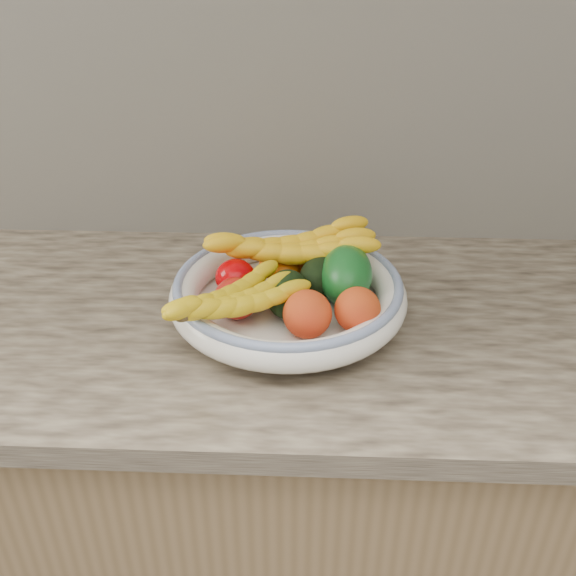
{
  "coord_description": "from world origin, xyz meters",
  "views": [
    {
      "loc": [
        0.04,
        0.76,
        1.5
      ],
      "look_at": [
        0.0,
        1.66,
        0.96
      ],
      "focal_mm": 40.0,
      "sensor_mm": 36.0,
      "label": 1
    }
  ],
  "objects_px": {
    "fruit_bowl": "(288,294)",
    "banana_bunch_back": "(290,252)",
    "banana_bunch_front": "(234,304)",
    "green_mango": "(346,275)"
  },
  "relations": [
    {
      "from": "green_mango",
      "to": "banana_bunch_front",
      "type": "bearing_deg",
      "value": -149.04
    },
    {
      "from": "fruit_bowl",
      "to": "banana_bunch_front",
      "type": "relative_size",
      "value": 1.56
    },
    {
      "from": "fruit_bowl",
      "to": "banana_bunch_back",
      "type": "distance_m",
      "value": 0.08
    },
    {
      "from": "fruit_bowl",
      "to": "banana_bunch_front",
      "type": "distance_m",
      "value": 0.12
    },
    {
      "from": "fruit_bowl",
      "to": "banana_bunch_front",
      "type": "bearing_deg",
      "value": -132.75
    },
    {
      "from": "banana_bunch_back",
      "to": "banana_bunch_front",
      "type": "distance_m",
      "value": 0.18
    },
    {
      "from": "green_mango",
      "to": "banana_bunch_back",
      "type": "bearing_deg",
      "value": 149.77
    },
    {
      "from": "fruit_bowl",
      "to": "banana_bunch_back",
      "type": "relative_size",
      "value": 1.26
    },
    {
      "from": "fruit_bowl",
      "to": "green_mango",
      "type": "distance_m",
      "value": 0.1
    },
    {
      "from": "banana_bunch_front",
      "to": "fruit_bowl",
      "type": "bearing_deg",
      "value": 6.1
    }
  ]
}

